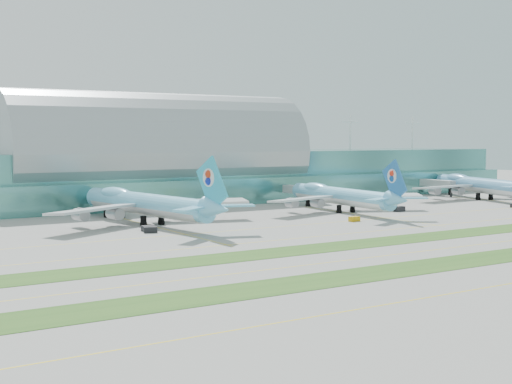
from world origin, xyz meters
TOP-DOWN VIEW (x-y plane):
  - ground at (0.00, 0.00)m, footprint 700.00×700.00m
  - terminal at (0.01, 128.79)m, footprint 340.00×69.10m
  - grass_strip_near at (0.00, -28.00)m, footprint 420.00×12.00m
  - grass_strip_far at (0.00, 2.00)m, footprint 420.00×12.00m
  - taxiline_b at (0.00, -14.00)m, footprint 420.00×0.35m
  - taxiline_c at (0.00, 18.00)m, footprint 420.00×0.35m
  - taxiline_d at (0.00, 40.00)m, footprint 420.00×0.35m
  - airliner_b at (-31.85, 66.61)m, footprint 66.65×76.22m
  - airliner_c at (39.65, 63.41)m, footprint 60.71×69.25m
  - airliner_d at (120.40, 71.27)m, footprint 62.43×72.46m
  - gse_c at (-37.36, 51.46)m, footprint 3.72×1.98m
  - gse_d at (-38.33, 47.86)m, footprint 3.96×2.80m
  - gse_e at (25.13, 38.37)m, footprint 3.61×2.08m
  - gse_f at (57.23, 52.21)m, footprint 3.87×2.00m

SIDE VIEW (x-z plane):
  - ground at x=0.00m, z-range 0.00..0.00m
  - taxiline_b at x=0.00m, z-range 0.00..0.01m
  - taxiline_c at x=0.00m, z-range 0.00..0.01m
  - taxiline_d at x=0.00m, z-range 0.00..0.01m
  - grass_strip_near at x=0.00m, z-range 0.00..0.08m
  - grass_strip_far at x=0.00m, z-range 0.00..0.08m
  - gse_e at x=25.13m, z-range 0.00..1.51m
  - gse_c at x=-37.36m, z-range 0.00..1.54m
  - gse_d at x=-38.33m, z-range 0.00..1.64m
  - gse_f at x=57.23m, z-range 0.00..1.79m
  - airliner_c at x=39.65m, z-range -3.65..15.40m
  - airliner_d at x=120.40m, z-range -3.92..16.55m
  - airliner_b at x=-31.85m, z-range -4.02..16.98m
  - terminal at x=0.01m, z-range -3.77..32.23m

